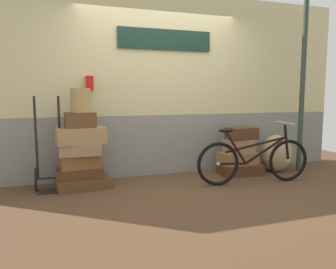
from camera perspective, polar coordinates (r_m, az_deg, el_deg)
ground at (r=4.64m, az=1.49°, el=-9.26°), size 8.41×5.20×0.06m
station_building at (r=5.26m, az=-1.63°, el=8.46°), size 6.41×0.74×2.80m
suitcase_0 at (r=4.70m, az=-14.24°, el=-7.99°), size 0.75×0.51×0.14m
suitcase_1 at (r=4.68m, az=-14.83°, el=-6.36°), size 0.61×0.38×0.13m
suitcase_2 at (r=4.64m, az=-14.80°, el=-4.46°), size 0.54×0.35×0.18m
suitcase_3 at (r=4.57m, az=-14.80°, el=-2.49°), size 0.54×0.32×0.15m
suitcase_4 at (r=4.59m, az=-14.68°, el=-0.15°), size 0.66×0.43×0.21m
suitcase_5 at (r=4.53m, az=-14.76°, el=2.40°), size 0.40×0.26×0.20m
suitcase_6 at (r=5.42m, az=12.19°, el=-5.80°), size 0.68×0.47×0.17m
suitcase_7 at (r=5.39m, az=11.82°, el=-3.97°), size 0.57×0.40×0.18m
suitcase_8 at (r=5.35m, az=12.04°, el=-1.96°), size 0.46×0.28×0.21m
suitcase_9 at (r=5.35m, az=12.49°, el=0.18°), size 0.49×0.33×0.19m
wicker_basket at (r=4.54m, az=-14.73°, el=5.68°), size 0.26×0.26×0.32m
luggage_trolley at (r=4.68m, az=-19.62°, el=-5.57°), size 0.38×0.37×1.24m
burlap_sack at (r=5.74m, az=17.96°, el=-3.06°), size 0.53×0.45×0.60m
bicycle at (r=4.88m, az=14.42°, el=-4.27°), size 1.69×0.46×0.87m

